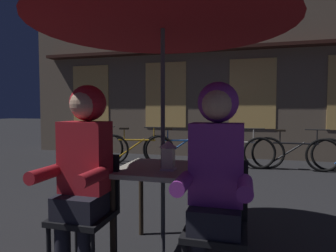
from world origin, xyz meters
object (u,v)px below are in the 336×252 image
(chair_right, at_px, (217,218))
(bicycle_fourth, at_px, (234,152))
(chair_left, at_px, (88,206))
(bicycle_third, at_px, (181,149))
(cafe_table, at_px, (163,179))
(patio_umbrella, at_px, (163,5))
(bicycle_fifth, at_px, (295,153))
(person_left_hooded, at_px, (83,160))
(bicycle_nearest, at_px, (94,146))
(bicycle_second, at_px, (137,149))
(lantern, at_px, (168,155))
(person_right_hooded, at_px, (216,167))

(chair_right, xyz_separation_m, bicycle_fourth, (-0.05, 4.15, -0.14))
(chair_left, xyz_separation_m, bicycle_third, (-0.22, 4.20, -0.14))
(cafe_table, height_order, patio_umbrella, patio_umbrella)
(cafe_table, relative_size, bicycle_fourth, 0.44)
(bicycle_fifth, bearing_deg, chair_left, -116.18)
(cafe_table, xyz_separation_m, person_left_hooded, (-0.48, -0.43, 0.21))
(cafe_table, xyz_separation_m, patio_umbrella, (0.00, 0.00, 1.42))
(bicycle_nearest, bearing_deg, bicycle_third, -1.10)
(cafe_table, xyz_separation_m, bicycle_second, (-1.66, 3.66, -0.29))
(cafe_table, xyz_separation_m, bicycle_nearest, (-2.82, 3.87, -0.29))
(lantern, relative_size, person_right_hooded, 0.17)
(bicycle_second, bearing_deg, patio_umbrella, -65.61)
(lantern, distance_m, chair_right, 0.62)
(person_left_hooded, xyz_separation_m, bicycle_fourth, (0.91, 4.21, -0.50))
(bicycle_third, bearing_deg, patio_umbrella, -79.59)
(bicycle_third, relative_size, bicycle_fourth, 1.00)
(bicycle_second, bearing_deg, person_right_hooded, -62.37)
(bicycle_second, relative_size, bicycle_fourth, 1.00)
(chair_right, relative_size, bicycle_fourth, 0.52)
(cafe_table, distance_m, lantern, 0.25)
(cafe_table, height_order, chair_left, chair_left)
(lantern, distance_m, person_left_hooded, 0.64)
(person_left_hooded, relative_size, bicycle_second, 0.84)
(person_left_hooded, xyz_separation_m, bicycle_third, (-0.22, 4.26, -0.50))
(patio_umbrella, distance_m, lantern, 1.20)
(chair_left, distance_m, person_right_hooded, 1.03)
(cafe_table, bearing_deg, bicycle_nearest, 126.06)
(bicycle_nearest, relative_size, bicycle_third, 0.99)
(patio_umbrella, height_order, lantern, patio_umbrella)
(chair_left, height_order, bicycle_second, chair_left)
(bicycle_fifth, bearing_deg, person_right_hooded, -104.70)
(bicycle_nearest, bearing_deg, bicycle_fourth, -1.58)
(person_right_hooded, bearing_deg, bicycle_third, 105.54)
(bicycle_nearest, bearing_deg, person_left_hooded, -61.44)
(person_left_hooded, bearing_deg, chair_left, 90.00)
(person_right_hooded, distance_m, bicycle_second, 4.64)
(bicycle_fourth, bearing_deg, bicycle_second, -176.74)
(chair_right, bearing_deg, patio_umbrella, 142.45)
(chair_right, height_order, bicycle_second, chair_right)
(patio_umbrella, bearing_deg, bicycle_fourth, 83.57)
(bicycle_nearest, bearing_deg, cafe_table, -53.94)
(chair_left, relative_size, bicycle_fifth, 0.52)
(person_left_hooded, bearing_deg, chair_right, 3.39)
(cafe_table, relative_size, chair_left, 0.85)
(person_right_hooded, height_order, bicycle_fifth, person_right_hooded)
(chair_left, xyz_separation_m, bicycle_fourth, (0.91, 4.15, -0.14))
(chair_left, xyz_separation_m, bicycle_nearest, (-2.34, 4.24, -0.14))
(person_left_hooded, relative_size, bicycle_nearest, 0.85)
(patio_umbrella, xyz_separation_m, bicycle_third, (-0.70, 3.83, -1.71))
(chair_left, bearing_deg, bicycle_fifth, 63.82)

